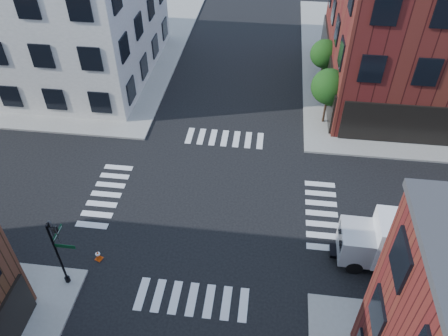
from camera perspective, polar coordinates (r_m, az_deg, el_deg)
name	(u,v)px	position (r m, az deg, el deg)	size (l,w,h in m)	color
ground	(211,204)	(28.13, -1.65, -4.69)	(120.00, 120.00, 0.00)	black
sidewalk_nw	(42,42)	(51.17, -22.68, 14.90)	(30.00, 30.00, 0.15)	gray
building_nw	(22,10)	(44.25, -24.90, 18.20)	(22.00, 16.00, 11.00)	beige
tree_near	(330,88)	(34.18, 13.62, 10.08)	(2.69, 2.69, 4.49)	black
tree_far	(325,55)	(39.57, 13.04, 14.16)	(2.43, 2.43, 4.07)	black
signal_pole	(58,247)	(23.64, -20.87, -9.64)	(1.29, 1.24, 4.60)	black
box_truck	(411,244)	(25.76, 23.23, -9.09)	(7.38, 2.38, 3.32)	silver
traffic_cone	(98,255)	(26.00, -16.12, -10.89)	(0.48, 0.48, 0.68)	#CA3D08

